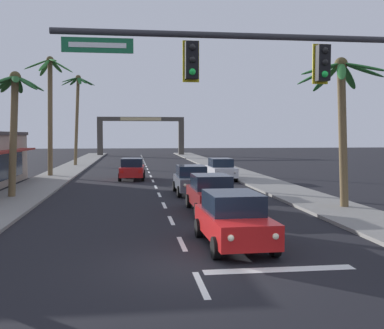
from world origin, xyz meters
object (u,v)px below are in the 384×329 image
at_px(sedan_lead_at_stop_bar, 233,219).
at_px(palm_left_third, 50,97).
at_px(palm_left_second, 14,109).
at_px(palm_right_second, 342,102).
at_px(sedan_oncoming_far, 132,169).
at_px(traffic_signal_mast, 329,84).
at_px(sedan_parked_nearest_kerb, 221,169).
at_px(town_gateway_arch, 141,130).
at_px(palm_left_farthest, 77,102).
at_px(sedan_third_in_queue, 211,193).
at_px(sedan_fifth_in_queue, 191,180).

height_order(sedan_lead_at_stop_bar, palm_left_third, palm_left_third).
xyz_separation_m(palm_left_second, palm_right_second, (15.92, -5.79, 0.10)).
bearing_deg(palm_right_second, palm_left_third, 130.45).
xyz_separation_m(sedan_lead_at_stop_bar, sedan_oncoming_far, (-3.13, 22.26, 0.00)).
xyz_separation_m(traffic_signal_mast, sedan_oncoming_far, (-5.08, 24.77, -3.95)).
bearing_deg(sedan_parked_nearest_kerb, palm_left_third, 162.00).
relative_size(palm_left_second, town_gateway_arch, 0.47).
height_order(sedan_parked_nearest_kerb, palm_left_farthest, palm_left_farthest).
distance_m(sedan_oncoming_far, palm_left_second, 12.61).
bearing_deg(palm_left_third, sedan_third_in_queue, -61.67).
height_order(sedan_lead_at_stop_bar, sedan_oncoming_far, same).
distance_m(sedan_lead_at_stop_bar, palm_left_farthest, 40.33).
height_order(sedan_fifth_in_queue, sedan_parked_nearest_kerb, same).
relative_size(sedan_parked_nearest_kerb, palm_right_second, 0.63).
relative_size(sedan_parked_nearest_kerb, palm_left_second, 0.64).
bearing_deg(palm_right_second, sedan_fifth_in_queue, 132.87).
height_order(sedan_lead_at_stop_bar, sedan_parked_nearest_kerb, same).
height_order(sedan_oncoming_far, palm_left_third, palm_left_third).
distance_m(palm_left_second, palm_right_second, 16.94).
distance_m(sedan_fifth_in_queue, sedan_oncoming_far, 9.92).
xyz_separation_m(palm_left_second, palm_left_farthest, (0.37, 26.65, 2.26)).
distance_m(sedan_oncoming_far, palm_left_third, 9.33).
relative_size(palm_left_third, palm_right_second, 1.41).
relative_size(palm_left_second, palm_left_third, 0.70).
xyz_separation_m(sedan_oncoming_far, palm_right_second, (9.61, -15.92, 4.15)).
height_order(sedan_parked_nearest_kerb, palm_right_second, palm_right_second).
height_order(palm_left_farthest, town_gateway_arch, palm_left_farthest).
xyz_separation_m(sedan_lead_at_stop_bar, palm_left_third, (-9.79, 25.42, 5.73)).
relative_size(sedan_oncoming_far, palm_left_farthest, 0.45).
height_order(sedan_third_in_queue, sedan_fifth_in_queue, same).
xyz_separation_m(sedan_third_in_queue, palm_left_second, (-9.86, 5.65, 4.06)).
bearing_deg(palm_left_third, palm_left_farthest, 86.95).
relative_size(sedan_lead_at_stop_bar, palm_left_second, 0.65).
bearing_deg(sedan_lead_at_stop_bar, palm_right_second, 44.39).
bearing_deg(sedan_third_in_queue, sedan_oncoming_far, 102.69).
bearing_deg(palm_left_second, palm_right_second, -19.98).
distance_m(sedan_third_in_queue, palm_left_second, 12.07).
xyz_separation_m(sedan_third_in_queue, sedan_fifth_in_queue, (-0.09, 6.48, 0.00)).
bearing_deg(palm_left_second, palm_left_third, 91.49).
bearing_deg(sedan_fifth_in_queue, sedan_parked_nearest_kerb, 67.49).
relative_size(sedan_third_in_queue, sedan_oncoming_far, 0.99).
distance_m(palm_left_farthest, town_gateway_arch, 27.71).
xyz_separation_m(palm_left_third, town_gateway_arch, (8.21, 39.87, -2.34)).
bearing_deg(sedan_lead_at_stop_bar, town_gateway_arch, 91.38).
relative_size(palm_left_farthest, palm_right_second, 1.43).
xyz_separation_m(palm_left_third, palm_left_farthest, (0.71, 13.36, 0.59)).
xyz_separation_m(sedan_third_in_queue, sedan_parked_nearest_kerb, (3.26, 14.56, 0.00)).
bearing_deg(palm_left_third, palm_right_second, -49.55).
relative_size(sedan_lead_at_stop_bar, palm_left_third, 0.45).
xyz_separation_m(traffic_signal_mast, palm_right_second, (4.53, 8.85, 0.20)).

